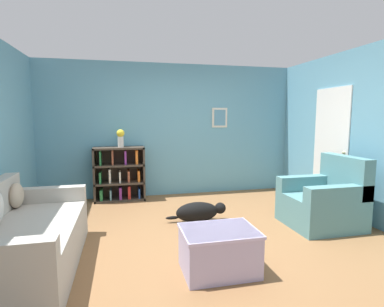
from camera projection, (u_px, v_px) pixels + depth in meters
name	position (u px, v px, depth m)	size (l,w,h in m)	color
ground_plane	(199.00, 235.00, 3.97)	(14.00, 14.00, 0.00)	brown
wall_back	(171.00, 130.00, 5.99)	(5.60, 0.13, 2.60)	#609EB7
wall_right	(366.00, 135.00, 4.41)	(0.16, 5.00, 2.60)	#609EB7
couch	(21.00, 241.00, 3.02)	(0.96, 1.91, 0.87)	#ADA89E
bookshelf	(120.00, 174.00, 5.64)	(0.93, 0.36, 1.01)	#42382D
recliner_chair	(324.00, 201.00, 4.31)	(0.95, 0.89, 1.01)	slate
coffee_table	(219.00, 249.00, 3.02)	(0.75, 0.57, 0.44)	#ADA3CC
dog	(199.00, 212.00, 4.49)	(0.92, 0.27, 0.30)	black
vase	(121.00, 137.00, 5.54)	(0.14, 0.14, 0.33)	silver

